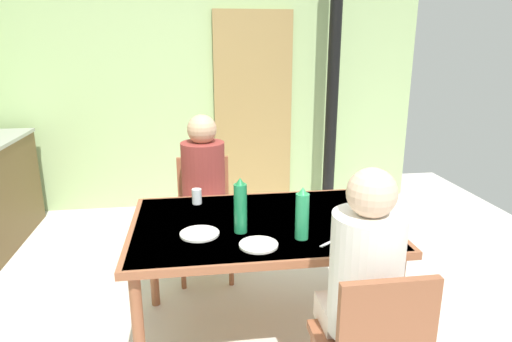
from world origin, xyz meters
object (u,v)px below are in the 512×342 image
Objects in this scene: chair_far_diner at (205,209)px; water_bottle_green_far at (302,215)px; person_near_diner at (365,269)px; dining_table at (260,233)px; person_far_diner at (204,178)px; water_bottle_green_near at (240,207)px.

chair_far_diner is 1.23m from water_bottle_green_far.
person_near_diner is 2.83× the size of water_bottle_green_far.
person_near_diner is at bearing -64.65° from dining_table.
person_far_diner is 0.84m from water_bottle_green_near.
water_bottle_green_near is 1.09× the size of water_bottle_green_far.
water_bottle_green_far is (0.18, -0.25, 0.19)m from dining_table.
person_near_diner is at bearing -51.85° from water_bottle_green_near.
person_near_diner reaches higher than chair_far_diner.
person_far_diner is 2.59× the size of water_bottle_green_near.
person_near_diner reaches higher than dining_table.
person_near_diner is 1.00× the size of person_far_diner.
water_bottle_green_far is (0.46, -0.94, 0.07)m from person_far_diner.
water_bottle_green_far reaches higher than dining_table.
person_far_diner is 1.05m from water_bottle_green_far.
person_near_diner and person_far_diner have the same top height.
water_bottle_green_near is (0.16, -0.96, 0.37)m from chair_far_diner.
dining_table is 5.20× the size of water_bottle_green_far.
person_far_diner is (-0.62, 1.40, 0.00)m from person_near_diner.
water_bottle_green_far reaches higher than chair_far_diner.
person_near_diner reaches higher than water_bottle_green_far.
person_near_diner is (0.62, -1.53, 0.28)m from chair_far_diner.
water_bottle_green_near reaches higher than water_bottle_green_far.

